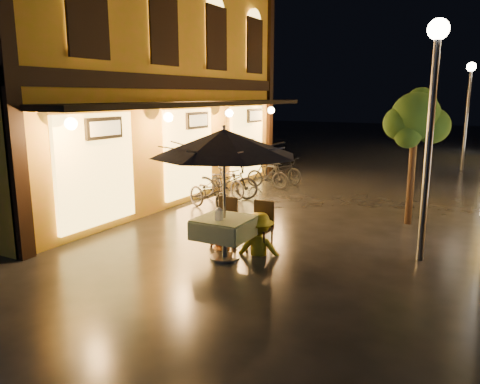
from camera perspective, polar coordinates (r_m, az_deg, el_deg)
The scene contains 17 objects.
ground at distance 8.37m, azimuth -1.97°, elevation -9.08°, with size 90.00×90.00×0.00m, color black.
west_building at distance 14.49m, azimuth -14.15°, elevation 14.31°, with size 5.90×11.40×7.40m.
street_tree at distance 11.38m, azimuth 20.68°, elevation 8.20°, with size 1.43×1.20×3.15m.
streetlamp_near at distance 8.81m, azimuth 22.44°, elevation 10.50°, with size 0.36×0.36×4.23m.
streetlamp_far at distance 20.78m, azimuth 26.09°, elevation 10.41°, with size 0.36×0.36×4.23m.
cafe_table at distance 8.59m, azimuth -1.90°, elevation -4.40°, with size 0.99×0.99×0.78m.
patio_umbrella at distance 8.30m, azimuth -1.97°, elevation 6.02°, with size 2.66×2.66×2.46m.
cafe_chair_left at distance 9.41m, azimuth -1.75°, elevation -3.27°, with size 0.42×0.42×0.97m.
cafe_chair_right at distance 9.05m, azimuth 2.65°, elevation -3.88°, with size 0.42×0.42×0.97m.
table_lantern at distance 8.35m, azimuth -2.59°, elevation -2.54°, with size 0.16×0.16×0.25m.
person_orange at distance 9.22m, azimuth -2.19°, elevation -2.55°, with size 0.68×0.53×1.40m, color orange.
person_yellow at distance 8.82m, azimuth 2.37°, elevation -2.66°, with size 1.01×0.58×1.56m, color yellow.
bicycle_0 at distance 12.25m, azimuth -3.72°, elevation -0.20°, with size 0.59×1.70×0.89m, color black.
bicycle_1 at distance 13.74m, azimuth -1.68°, elevation 1.14°, with size 0.42×1.50×0.90m, color black.
bicycle_2 at distance 13.61m, azimuth -1.79°, elevation 1.26°, with size 0.66×1.90×1.00m, color black.
bicycle_3 at distance 15.19m, azimuth 3.36°, elevation 2.12°, with size 0.41×1.47×0.88m, color black.
bicycle_4 at distance 16.18m, azimuth 5.24°, elevation 2.69°, with size 0.59×1.70×0.89m, color black.
Camera 1 is at (3.95, -6.75, 2.97)m, focal length 35.00 mm.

